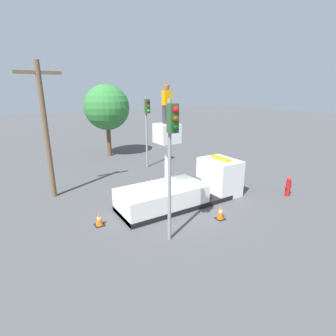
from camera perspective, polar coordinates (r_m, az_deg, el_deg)
name	(u,v)px	position (r m, az deg, el deg)	size (l,w,h in m)	color
ground_plane	(175,205)	(13.86, 1.61, -7.98)	(120.00, 120.00, 0.00)	#4C4C4F
bucket_truck	(184,189)	(13.84, 3.56, -4.48)	(6.88, 2.25, 4.26)	black
worker	(167,104)	(12.30, -0.25, 13.68)	(0.40, 0.26, 1.75)	#38383D
traffic_light_pole	(172,145)	(9.38, 0.77, 4.94)	(0.34, 0.57, 5.50)	gray
traffic_light_across	(147,119)	(19.53, -4.58, 10.67)	(0.34, 0.57, 5.25)	gray
fire_hydrant	(288,187)	(16.25, 24.69, -3.78)	(0.51, 0.27, 1.06)	red
traffic_cone_rear	(99,219)	(12.18, -14.78, -10.71)	(0.41, 0.41, 0.64)	black
traffic_cone_curbside	(221,212)	(12.54, 11.37, -9.41)	(0.40, 0.40, 0.72)	black
tree_left_bg	(107,108)	(23.65, -13.17, 12.70)	(3.86, 3.86, 6.21)	brown
utility_pole	(45,127)	(15.28, -25.13, 8.11)	(2.20, 0.26, 7.19)	brown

